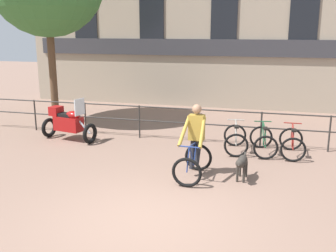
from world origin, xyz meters
TOP-DOWN VIEW (x-y plane):
  - ground_plane at (0.00, 0.00)m, footprint 60.00×60.00m
  - canal_railing at (-0.00, 5.20)m, footprint 15.05×0.05m
  - building_facade at (0.00, 10.99)m, footprint 18.00×0.72m
  - cyclist_with_bike at (0.47, 2.35)m, footprint 0.73×1.20m
  - dog at (1.56, 2.38)m, footprint 0.27×0.95m
  - parked_motorcycle at (-3.92, 4.37)m, footprint 1.84×0.97m
  - parked_bicycle_near_lamp at (1.21, 4.54)m, footprint 0.80×1.19m
  - parked_bicycle_mid_left at (1.97, 4.54)m, footprint 0.82×1.20m
  - parked_bicycle_mid_right at (2.73, 4.54)m, footprint 0.68×1.12m

SIDE VIEW (x-z plane):
  - ground_plane at x=0.00m, z-range 0.00..0.00m
  - parked_bicycle_near_lamp at x=1.21m, z-range -0.07..0.79m
  - parked_bicycle_mid_right at x=2.73m, z-range -0.07..0.79m
  - parked_bicycle_mid_left at x=1.97m, z-range -0.07..0.79m
  - dog at x=1.56m, z-range 0.12..0.73m
  - parked_motorcycle at x=-3.92m, z-range -0.11..1.24m
  - canal_railing at x=0.00m, z-range 0.18..1.23m
  - cyclist_with_bike at x=0.47m, z-range -0.09..1.61m
  - building_facade at x=0.00m, z-range -0.02..9.09m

